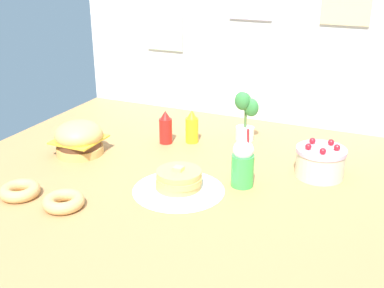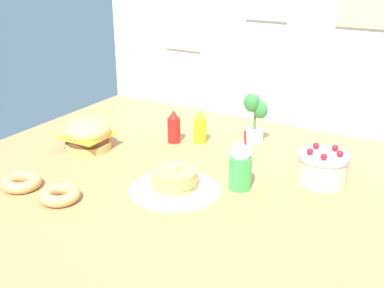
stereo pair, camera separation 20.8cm
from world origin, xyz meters
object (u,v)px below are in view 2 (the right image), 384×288
(mustard_bottle, at_px, (200,128))
(potted_plant, at_px, (255,116))
(cream_soda_cup, at_px, (240,166))
(donut_chocolate, at_px, (60,195))
(pancake_stack, at_px, (175,181))
(burger, at_px, (87,134))
(ketchup_bottle, at_px, (174,127))
(donut_pink_glaze, at_px, (22,182))
(layer_cake, at_px, (323,168))

(mustard_bottle, distance_m, potted_plant, 0.29)
(cream_soda_cup, distance_m, donut_chocolate, 0.74)
(pancake_stack, bearing_deg, mustard_bottle, 108.40)
(burger, relative_size, cream_soda_cup, 0.88)
(ketchup_bottle, xyz_separation_m, donut_chocolate, (-0.06, -0.77, -0.06))
(burger, height_order, pancake_stack, burger)
(pancake_stack, xyz_separation_m, ketchup_bottle, (-0.29, 0.46, 0.04))
(pancake_stack, bearing_deg, donut_pink_glaze, -151.47)
(layer_cake, distance_m, donut_pink_glaze, 1.28)
(pancake_stack, bearing_deg, donut_chocolate, -138.33)
(mustard_bottle, distance_m, cream_soda_cup, 0.54)
(ketchup_bottle, xyz_separation_m, cream_soda_cup, (0.52, -0.30, 0.02))
(pancake_stack, bearing_deg, cream_soda_cup, 34.14)
(burger, bearing_deg, pancake_stack, -14.23)
(donut_chocolate, bearing_deg, pancake_stack, 41.67)
(layer_cake, xyz_separation_m, potted_plant, (-0.44, 0.28, 0.08))
(cream_soda_cup, distance_m, potted_plant, 0.54)
(potted_plant, bearing_deg, ketchup_bottle, -149.83)
(cream_soda_cup, xyz_separation_m, donut_chocolate, (-0.57, -0.46, -0.08))
(mustard_bottle, height_order, potted_plant, potted_plant)
(burger, bearing_deg, donut_pink_glaze, -84.43)
(ketchup_bottle, distance_m, cream_soda_cup, 0.60)
(ketchup_bottle, bearing_deg, mustard_bottle, 28.52)
(potted_plant, bearing_deg, mustard_bottle, -149.03)
(burger, xyz_separation_m, donut_pink_glaze, (0.05, -0.47, -0.05))
(pancake_stack, relative_size, layer_cake, 1.36)
(layer_cake, height_order, donut_chocolate, layer_cake)
(donut_pink_glaze, distance_m, donut_chocolate, 0.22)
(ketchup_bottle, relative_size, potted_plant, 0.66)
(donut_pink_glaze, distance_m, potted_plant, 1.17)
(donut_chocolate, distance_m, potted_plant, 1.07)
(cream_soda_cup, bearing_deg, burger, 179.80)
(burger, height_order, layer_cake, burger)
(layer_cake, height_order, donut_pink_glaze, layer_cake)
(ketchup_bottle, height_order, mustard_bottle, same)
(layer_cake, relative_size, ketchup_bottle, 1.25)
(mustard_bottle, bearing_deg, ketchup_bottle, -151.48)
(layer_cake, bearing_deg, pancake_stack, -143.07)
(potted_plant, bearing_deg, donut_pink_glaze, -123.15)
(pancake_stack, distance_m, potted_plant, 0.68)
(layer_cake, xyz_separation_m, donut_chocolate, (-0.86, -0.69, -0.04))
(layer_cake, xyz_separation_m, mustard_bottle, (-0.68, 0.14, 0.01))
(burger, xyz_separation_m, cream_soda_cup, (0.84, -0.00, 0.02))
(layer_cake, distance_m, cream_soda_cup, 0.37)
(cream_soda_cup, relative_size, donut_chocolate, 1.61)
(mustard_bottle, bearing_deg, layer_cake, -11.49)
(mustard_bottle, bearing_deg, donut_pink_glaze, -115.50)
(donut_pink_glaze, xyz_separation_m, donut_chocolate, (0.22, -0.00, 0.00))
(burger, xyz_separation_m, potted_plant, (0.68, 0.51, 0.06))
(donut_chocolate, bearing_deg, donut_pink_glaze, 179.74)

